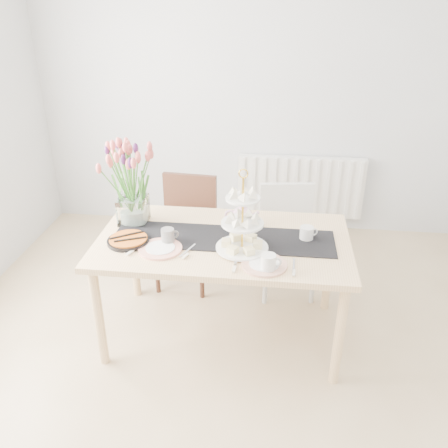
# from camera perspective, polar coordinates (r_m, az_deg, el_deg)

# --- Properties ---
(room_shell) EXTENTS (4.50, 4.50, 4.50)m
(room_shell) POSITION_cam_1_polar(r_m,az_deg,el_deg) (2.30, -0.39, 4.10)
(room_shell) COLOR tan
(room_shell) RESTS_ON ground
(radiator) EXTENTS (1.20, 0.08, 0.60)m
(radiator) POSITION_cam_1_polar(r_m,az_deg,el_deg) (4.64, 9.15, 4.45)
(radiator) COLOR white
(radiator) RESTS_ON room_shell
(dining_table) EXTENTS (1.60, 0.90, 0.75)m
(dining_table) POSITION_cam_1_polar(r_m,az_deg,el_deg) (3.05, -0.09, -3.04)
(dining_table) COLOR tan
(dining_table) RESTS_ON ground
(chair_brown) EXTENTS (0.47, 0.47, 0.87)m
(chair_brown) POSITION_cam_1_polar(r_m,az_deg,el_deg) (3.77, -4.47, 0.17)
(chair_brown) COLOR #391D14
(chair_brown) RESTS_ON ground
(chair_white) EXTENTS (0.47, 0.47, 0.84)m
(chair_white) POSITION_cam_1_polar(r_m,az_deg,el_deg) (3.70, 7.57, -0.85)
(chair_white) COLOR silver
(chair_white) RESTS_ON ground
(table_runner) EXTENTS (1.40, 0.35, 0.01)m
(table_runner) POSITION_cam_1_polar(r_m,az_deg,el_deg) (3.01, -0.09, -1.71)
(table_runner) COLOR black
(table_runner) RESTS_ON dining_table
(tulip_vase) EXTENTS (0.66, 0.66, 0.57)m
(tulip_vase) POSITION_cam_1_polar(r_m,az_deg,el_deg) (3.13, -11.28, 6.21)
(tulip_vase) COLOR silver
(tulip_vase) RESTS_ON dining_table
(cake_stand) EXTENTS (0.32, 0.32, 0.47)m
(cake_stand) POSITION_cam_1_polar(r_m,az_deg,el_deg) (2.82, 2.22, -0.74)
(cake_stand) COLOR gold
(cake_stand) RESTS_ON dining_table
(teapot) EXTENTS (0.23, 0.19, 0.14)m
(teapot) POSITION_cam_1_polar(r_m,az_deg,el_deg) (3.15, 2.20, 1.01)
(teapot) COLOR silver
(teapot) RESTS_ON dining_table
(cream_jug) EXTENTS (0.11, 0.11, 0.09)m
(cream_jug) POSITION_cam_1_polar(r_m,az_deg,el_deg) (3.03, 9.90, -1.11)
(cream_jug) COLOR silver
(cream_jug) RESTS_ON dining_table
(tart_tin) EXTENTS (0.26, 0.26, 0.03)m
(tart_tin) POSITION_cam_1_polar(r_m,az_deg,el_deg) (3.02, -11.43, -1.93)
(tart_tin) COLOR black
(tart_tin) RESTS_ON dining_table
(mug_grey) EXTENTS (0.11, 0.11, 0.10)m
(mug_grey) POSITION_cam_1_polar(r_m,az_deg,el_deg) (2.96, -6.77, -1.47)
(mug_grey) COLOR slate
(mug_grey) RESTS_ON dining_table
(mug_white) EXTENTS (0.10, 0.10, 0.10)m
(mug_white) POSITION_cam_1_polar(r_m,az_deg,el_deg) (2.67, 5.35, -4.68)
(mug_white) COLOR silver
(mug_white) RESTS_ON dining_table
(plate_left) EXTENTS (0.35, 0.35, 0.01)m
(plate_left) POSITION_cam_1_polar(r_m,az_deg,el_deg) (2.91, -7.67, -2.98)
(plate_left) COLOR silver
(plate_left) RESTS_ON dining_table
(plate_right) EXTENTS (0.28, 0.28, 0.01)m
(plate_right) POSITION_cam_1_polar(r_m,az_deg,el_deg) (2.73, 4.87, -4.91)
(plate_right) COLOR silver
(plate_right) RESTS_ON dining_table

